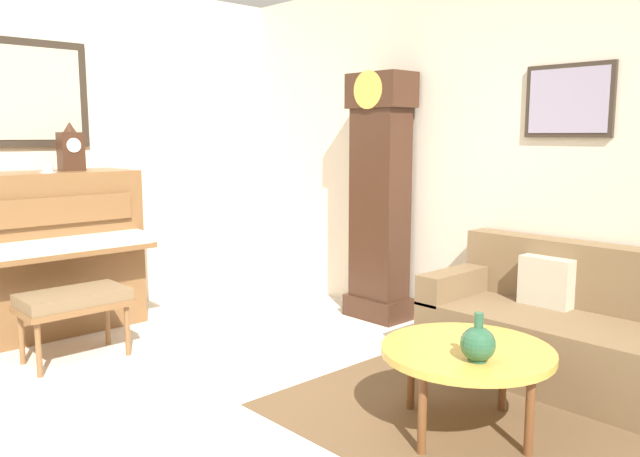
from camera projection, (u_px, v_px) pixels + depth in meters
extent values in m
cube|color=beige|center=(212.00, 432.00, 3.40)|extent=(6.40, 6.00, 0.10)
cube|color=beige|center=(26.00, 151.00, 5.07)|extent=(0.10, 4.90, 2.80)
cube|color=#33281E|center=(17.00, 93.00, 4.91)|extent=(0.03, 1.10, 0.84)
cube|color=#BCB299|center=(18.00, 93.00, 4.90)|extent=(0.01, 0.98, 0.72)
cube|color=beige|center=(475.00, 152.00, 4.80)|extent=(5.30, 0.10, 2.80)
cube|color=#33281E|center=(569.00, 101.00, 4.17)|extent=(0.60, 0.03, 0.48)
cube|color=#998EA8|center=(568.00, 101.00, 4.16)|extent=(0.54, 0.01, 0.42)
cube|color=brown|center=(473.00, 425.00, 3.36)|extent=(2.10, 1.50, 0.01)
cube|color=brown|center=(40.00, 253.00, 4.89)|extent=(0.60, 1.44, 1.25)
cube|color=brown|center=(61.00, 254.00, 4.57)|extent=(0.28, 1.38, 0.04)
cube|color=white|center=(61.00, 245.00, 4.56)|extent=(0.26, 1.32, 0.08)
cube|color=brown|center=(53.00, 211.00, 4.60)|extent=(0.03, 1.20, 0.20)
cube|color=brown|center=(74.00, 306.00, 4.30)|extent=(0.42, 0.70, 0.04)
cube|color=brown|center=(73.00, 297.00, 4.29)|extent=(0.40, 0.68, 0.08)
cylinder|color=brown|center=(39.00, 350.00, 4.01)|extent=(0.04, 0.04, 0.36)
cylinder|color=brown|center=(127.00, 330.00, 4.41)|extent=(0.04, 0.04, 0.36)
cylinder|color=brown|center=(21.00, 338.00, 4.24)|extent=(0.04, 0.04, 0.36)
cylinder|color=brown|center=(107.00, 320.00, 4.64)|extent=(0.04, 0.04, 0.36)
cube|color=#3D2316|center=(378.00, 307.00, 5.35)|extent=(0.52, 0.34, 0.18)
cube|color=#3D2316|center=(380.00, 213.00, 5.24)|extent=(0.44, 0.28, 1.78)
cube|color=#3D2316|center=(381.00, 91.00, 5.09)|extent=(0.52, 0.32, 0.28)
cylinder|color=gold|center=(368.00, 90.00, 4.99)|extent=(0.30, 0.02, 0.30)
cylinder|color=gold|center=(376.00, 206.00, 5.20)|extent=(0.03, 0.03, 0.70)
cube|color=brown|center=(578.00, 353.00, 3.87)|extent=(1.90, 0.80, 0.42)
cube|color=brown|center=(603.00, 280.00, 4.01)|extent=(1.90, 0.20, 0.44)
cube|color=brown|center=(461.00, 283.00, 4.45)|extent=(0.18, 0.80, 0.20)
cube|color=#B7AD93|center=(546.00, 282.00, 4.13)|extent=(0.34, 0.12, 0.32)
cylinder|color=gold|center=(467.00, 351.00, 3.24)|extent=(0.88, 0.88, 0.04)
torus|color=brown|center=(467.00, 351.00, 3.24)|extent=(0.88, 0.88, 0.04)
cylinder|color=brown|center=(503.00, 375.00, 3.52)|extent=(0.04, 0.04, 0.41)
cylinder|color=brown|center=(530.00, 415.00, 3.01)|extent=(0.04, 0.04, 0.41)
cylinder|color=brown|center=(422.00, 414.00, 3.03)|extent=(0.04, 0.04, 0.41)
cylinder|color=brown|center=(411.00, 374.00, 3.54)|extent=(0.04, 0.04, 0.41)
cube|color=#3D2316|center=(71.00, 152.00, 4.94)|extent=(0.12, 0.18, 0.30)
cylinder|color=white|center=(74.00, 145.00, 4.89)|extent=(0.01, 0.11, 0.11)
cone|color=#3D2316|center=(70.00, 127.00, 4.92)|extent=(0.10, 0.10, 0.08)
cylinder|color=#ADC6D6|center=(48.00, 172.00, 4.71)|extent=(0.12, 0.12, 0.01)
cylinder|color=#ADC6D6|center=(48.00, 169.00, 4.71)|extent=(0.08, 0.08, 0.06)
cylinder|color=#234C33|center=(477.00, 360.00, 3.04)|extent=(0.09, 0.09, 0.01)
sphere|color=#285638|center=(478.00, 344.00, 3.03)|extent=(0.17, 0.17, 0.17)
cylinder|color=#285638|center=(479.00, 321.00, 3.01)|extent=(0.04, 0.04, 0.08)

